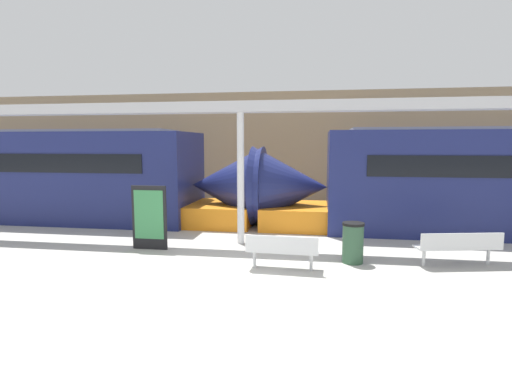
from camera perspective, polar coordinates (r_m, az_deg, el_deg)
name	(u,v)px	position (r m, az deg, el deg)	size (l,w,h in m)	color
ground_plane	(244,276)	(8.39, -1.78, -11.93)	(60.00, 60.00, 0.00)	#B2AFA8
station_wall	(286,149)	(17.93, 4.26, 6.19)	(56.00, 0.20, 5.00)	#9E8460
train_right	(25,177)	(16.90, -30.17, 1.92)	(17.54, 2.93, 3.20)	navy
bench_near	(282,249)	(8.65, 3.74, -8.11)	(1.57, 0.51, 0.78)	silver
bench_far	(459,245)	(9.97, 26.99, -6.82)	(1.91, 0.82, 0.78)	silver
trash_bin	(353,243)	(9.43, 13.68, -7.04)	(0.50, 0.50, 0.93)	#2D5138
poster_board	(149,217)	(10.61, -15.00, -3.51)	(0.92, 0.07, 1.65)	black
support_column_near	(241,179)	(10.76, -2.21, 1.86)	(0.19, 0.19, 3.53)	silver
canopy_beam	(240,107)	(10.76, -2.26, 12.02)	(28.00, 0.60, 0.28)	#B7B7BC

